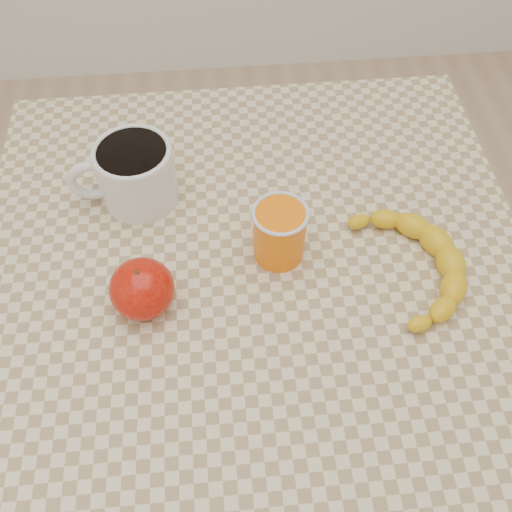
{
  "coord_description": "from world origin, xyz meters",
  "views": [
    {
      "loc": [
        -0.04,
        -0.47,
        1.42
      ],
      "look_at": [
        0.0,
        0.0,
        0.77
      ],
      "focal_mm": 40.0,
      "sensor_mm": 36.0,
      "label": 1
    }
  ],
  "objects": [
    {
      "name": "ground",
      "position": [
        0.0,
        0.0,
        0.0
      ],
      "size": [
        3.0,
        3.0,
        0.0
      ],
      "primitive_type": "plane",
      "color": "tan",
      "rests_on": "ground"
    },
    {
      "name": "orange_juice_glass",
      "position": [
        0.03,
        0.02,
        0.8
      ],
      "size": [
        0.08,
        0.08,
        0.09
      ],
      "color": "orange",
      "rests_on": "table"
    },
    {
      "name": "coffee_mug",
      "position": [
        -0.17,
        0.15,
        0.8
      ],
      "size": [
        0.17,
        0.13,
        0.1
      ],
      "color": "silver",
      "rests_on": "table"
    },
    {
      "name": "banana",
      "position": [
        0.22,
        -0.03,
        0.77
      ],
      "size": [
        0.21,
        0.27,
        0.04
      ],
      "primitive_type": null,
      "rotation": [
        0.0,
        0.0,
        0.07
      ],
      "color": "yellow",
      "rests_on": "table"
    },
    {
      "name": "table",
      "position": [
        0.0,
        0.0,
        0.66
      ],
      "size": [
        0.8,
        0.8,
        0.75
      ],
      "color": "beige",
      "rests_on": "ground"
    },
    {
      "name": "apple",
      "position": [
        -0.15,
        -0.05,
        0.79
      ],
      "size": [
        0.11,
        0.11,
        0.08
      ],
      "color": "#8B0904",
      "rests_on": "table"
    }
  ]
}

